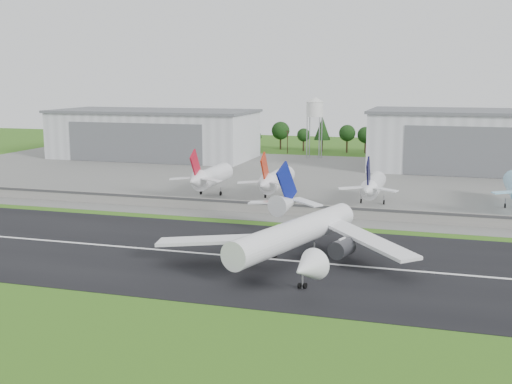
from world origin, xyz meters
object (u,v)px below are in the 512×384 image
(parked_jet_red_a, at_px, (209,177))
(main_airliner, at_px, (295,240))
(parked_jet_navy, at_px, (372,186))
(parked_jet_red_b, at_px, (275,180))

(parked_jet_red_a, bearing_deg, main_airliner, -56.25)
(parked_jet_red_a, bearing_deg, parked_jet_navy, -0.06)
(parked_jet_red_a, height_order, parked_jet_navy, parked_jet_red_a)
(parked_jet_red_b, height_order, parked_jet_navy, parked_jet_red_b)
(parked_jet_red_b, relative_size, parked_jet_navy, 1.00)
(main_airliner, xyz_separation_m, parked_jet_red_a, (-44.77, 67.01, 1.48))
(parked_jet_red_a, bearing_deg, parked_jet_red_b, -0.04)
(main_airliner, height_order, parked_jet_red_b, main_airliner)
(main_airliner, height_order, parked_jet_red_a, main_airliner)
(main_airliner, distance_m, parked_jet_navy, 67.50)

